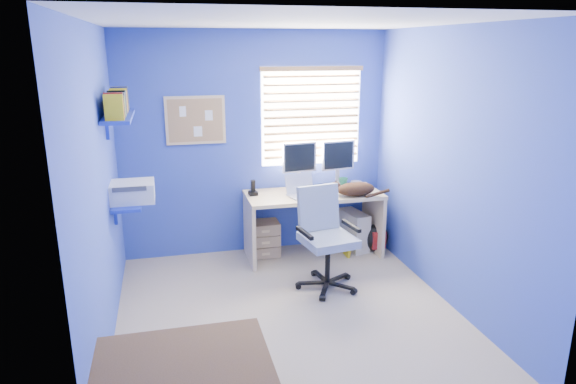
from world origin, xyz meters
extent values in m
cube|color=tan|center=(0.00, 0.00, 0.00)|extent=(3.00, 3.20, 0.00)
cube|color=white|center=(0.00, 0.00, 2.50)|extent=(3.00, 3.20, 0.00)
cube|color=#3550B5|center=(0.00, 1.60, 1.25)|extent=(3.00, 0.01, 2.50)
cube|color=#3550B5|center=(0.00, -1.60, 1.25)|extent=(3.00, 0.01, 2.50)
cube|color=#3550B5|center=(-1.50, 0.00, 1.25)|extent=(0.01, 3.20, 2.50)
cube|color=#3550B5|center=(1.50, 0.00, 1.25)|extent=(0.01, 3.20, 2.50)
cube|color=tan|center=(0.59, 1.26, 0.37)|extent=(1.51, 0.65, 0.74)
cube|color=silver|center=(0.46, 1.16, 0.85)|extent=(0.38, 0.33, 0.22)
cube|color=silver|center=(0.48, 1.48, 1.01)|extent=(0.41, 0.17, 0.54)
cube|color=silver|center=(0.94, 1.48, 1.01)|extent=(0.41, 0.18, 0.54)
cube|color=black|center=(-0.08, 1.34, 0.82)|extent=(0.10, 0.12, 0.17)
imported|color=#196441|center=(1.01, 1.45, 0.79)|extent=(0.10, 0.09, 0.10)
cylinder|color=silver|center=(1.15, 1.37, 0.78)|extent=(0.13, 0.13, 0.07)
ellipsoid|color=black|center=(1.01, 1.04, 0.82)|extent=(0.48, 0.38, 0.15)
cube|color=beige|center=(1.11, 1.33, 0.23)|extent=(0.27, 0.47, 0.45)
cube|color=tan|center=(0.04, 1.38, 0.20)|extent=(0.35, 0.28, 0.41)
cube|color=yellow|center=(0.97, 1.13, 0.12)|extent=(0.03, 0.17, 0.24)
ellipsoid|color=black|center=(1.34, 1.17, 0.17)|extent=(0.30, 0.24, 0.34)
cylinder|color=black|center=(0.50, 0.42, 0.03)|extent=(0.67, 0.67, 0.06)
cylinder|color=black|center=(0.50, 0.42, 0.26)|extent=(0.06, 0.06, 0.41)
cube|color=#9EAEC7|center=(0.50, 0.42, 0.51)|extent=(0.54, 0.54, 0.08)
cube|color=#9EAEC7|center=(0.46, 0.64, 0.77)|extent=(0.43, 0.13, 0.45)
cube|color=white|center=(0.65, 1.59, 1.55)|extent=(1.15, 0.01, 1.10)
cube|color=#A7743C|center=(0.65, 1.56, 1.55)|extent=(1.10, 0.03, 1.00)
cube|color=tan|center=(-0.65, 1.58, 1.55)|extent=(0.64, 0.02, 0.52)
cube|color=tan|center=(-0.65, 1.57, 1.55)|extent=(0.58, 0.01, 0.46)
cube|color=#1E32B3|center=(-1.36, 0.75, 0.92)|extent=(0.26, 0.55, 0.03)
cube|color=silver|center=(-1.32, 0.75, 1.02)|extent=(0.42, 0.34, 0.18)
cube|color=#1E32B3|center=(-1.37, 0.75, 1.72)|extent=(0.24, 0.90, 0.03)
cube|color=navy|center=(-1.38, 0.75, 1.84)|extent=(0.15, 0.80, 0.22)
camera|label=1|loc=(-0.99, -4.02, 2.32)|focal=32.00mm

